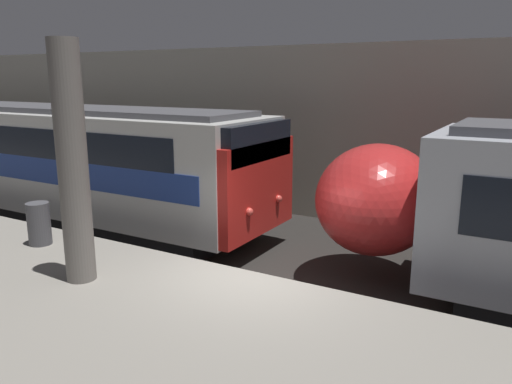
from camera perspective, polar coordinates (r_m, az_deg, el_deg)
name	(u,v)px	position (r m, az deg, el deg)	size (l,w,h in m)	color
ground_plane	(256,321)	(9.03, 0.03, -14.52)	(120.00, 120.00, 0.00)	#282623
platform	(165,365)	(7.08, -10.35, -18.84)	(40.00, 4.85, 0.91)	gray
station_rear_barrier	(377,137)	(14.35, 13.65, 6.11)	(50.00, 0.15, 5.10)	#B2AD9E
support_pillar_near	(73,164)	(8.35, -20.23, 2.97)	(0.47, 0.47, 3.84)	slate
trash_bin	(39,224)	(10.80, -23.56, -3.34)	(0.44, 0.44, 0.85)	#4C4C51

